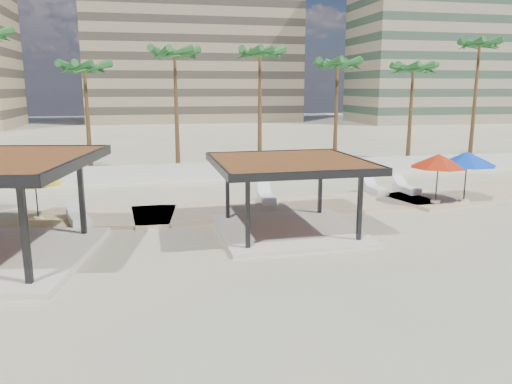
{
  "coord_description": "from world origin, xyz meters",
  "views": [
    {
      "loc": [
        -5.21,
        -17.49,
        6.23
      ],
      "look_at": [
        -0.26,
        4.92,
        1.4
      ],
      "focal_mm": 35.0,
      "sensor_mm": 36.0,
      "label": 1
    }
  ],
  "objects_px": {
    "umbrella_c": "(438,161)",
    "lounger_c": "(375,189)",
    "lounger_b": "(266,197)",
    "pavilion_central": "(289,189)",
    "lounger_a": "(78,217)",
    "lounger_d": "(406,188)"
  },
  "relations": [
    {
      "from": "umbrella_c",
      "to": "lounger_a",
      "type": "xyz_separation_m",
      "value": [
        -18.18,
        0.05,
        -2.04
      ]
    },
    {
      "from": "umbrella_c",
      "to": "lounger_c",
      "type": "distance_m",
      "value": 4.3
    },
    {
      "from": "umbrella_c",
      "to": "lounger_c",
      "type": "relative_size",
      "value": 1.59
    },
    {
      "from": "lounger_b",
      "to": "lounger_d",
      "type": "distance_m",
      "value": 8.69
    },
    {
      "from": "lounger_b",
      "to": "lounger_c",
      "type": "relative_size",
      "value": 1.06
    },
    {
      "from": "umbrella_c",
      "to": "lounger_c",
      "type": "xyz_separation_m",
      "value": [
        -1.97,
        3.22,
        -2.06
      ]
    },
    {
      "from": "lounger_a",
      "to": "lounger_d",
      "type": "xyz_separation_m",
      "value": [
        18.09,
        2.91,
        -0.01
      ]
    },
    {
      "from": "lounger_a",
      "to": "lounger_c",
      "type": "height_order",
      "value": "lounger_a"
    },
    {
      "from": "lounger_a",
      "to": "umbrella_c",
      "type": "bearing_deg",
      "value": -105.66
    },
    {
      "from": "pavilion_central",
      "to": "umbrella_c",
      "type": "bearing_deg",
      "value": 17.86
    },
    {
      "from": "lounger_a",
      "to": "lounger_b",
      "type": "distance_m",
      "value": 9.7
    },
    {
      "from": "lounger_a",
      "to": "lounger_b",
      "type": "bearing_deg",
      "value": -91.97
    },
    {
      "from": "pavilion_central",
      "to": "lounger_b",
      "type": "bearing_deg",
      "value": 86.34
    },
    {
      "from": "lounger_d",
      "to": "pavilion_central",
      "type": "bearing_deg",
      "value": 119.85
    },
    {
      "from": "lounger_a",
      "to": "lounger_b",
      "type": "relative_size",
      "value": 1.06
    },
    {
      "from": "pavilion_central",
      "to": "lounger_b",
      "type": "height_order",
      "value": "pavilion_central"
    },
    {
      "from": "lounger_b",
      "to": "lounger_d",
      "type": "xyz_separation_m",
      "value": [
        8.66,
        0.64,
        -0.01
      ]
    },
    {
      "from": "lounger_c",
      "to": "lounger_d",
      "type": "relative_size",
      "value": 0.98
    },
    {
      "from": "umbrella_c",
      "to": "lounger_a",
      "type": "distance_m",
      "value": 18.3
    },
    {
      "from": "lounger_a",
      "to": "lounger_c",
      "type": "relative_size",
      "value": 1.12
    },
    {
      "from": "lounger_a",
      "to": "lounger_b",
      "type": "xyz_separation_m",
      "value": [
        9.43,
        2.27,
        -0.01
      ]
    },
    {
      "from": "lounger_a",
      "to": "lounger_d",
      "type": "distance_m",
      "value": 18.32
    }
  ]
}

